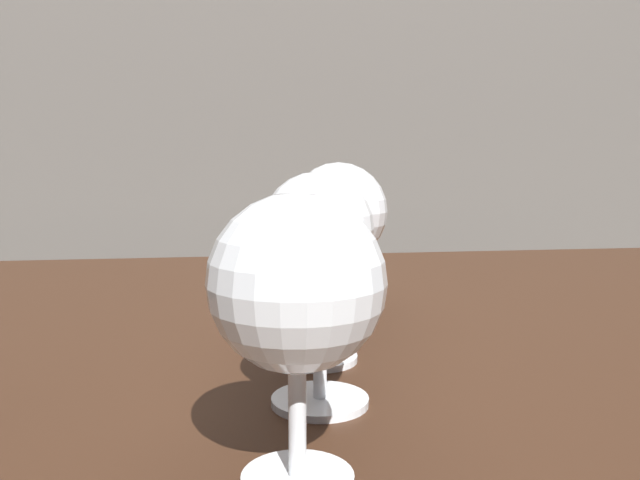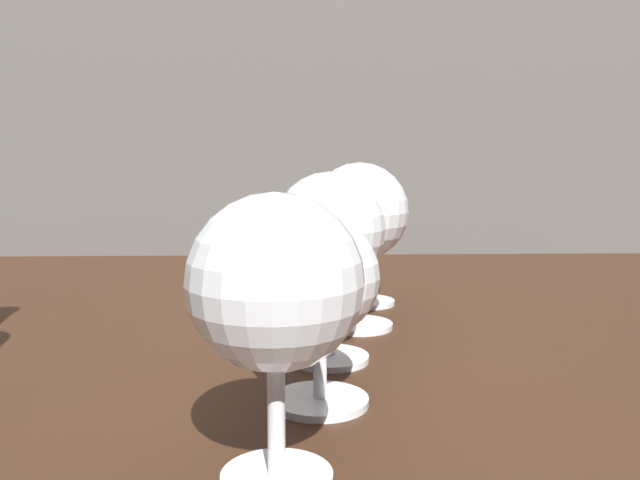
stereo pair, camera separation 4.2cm
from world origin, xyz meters
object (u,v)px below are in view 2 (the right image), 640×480
Objects in this scene: wine_glass_port at (275,288)px; wine_glass_cabernet at (320,281)px; wine_glass_pinot at (329,233)px; wine_glass_rose at (359,216)px; wine_glass_merlot at (368,224)px.

wine_glass_port is 0.11m from wine_glass_cabernet.
wine_glass_cabernet is 0.83× the size of wine_glass_pinot.
wine_glass_port is 0.93× the size of wine_glass_rose.
wine_glass_rose is 1.20× the size of wine_glass_merlot.
wine_glass_rose reaches higher than wine_glass_cabernet.
wine_glass_pinot is at bearing -104.47° from wine_glass_merlot.
wine_glass_merlot is (0.09, 0.39, -0.01)m from wine_glass_port.
wine_glass_rose is at bearing 71.79° from wine_glass_pinot.
wine_glass_merlot is (0.02, 0.10, -0.02)m from wine_glass_rose.
wine_glass_cabernet is 0.09m from wine_glass_pinot.
wine_glass_rose is at bearing -100.54° from wine_glass_merlot.
wine_glass_merlot is at bearing 77.97° from wine_glass_cabernet.
wine_glass_port reaches higher than wine_glass_cabernet.
wine_glass_cabernet is 0.20m from wine_glass_rose.
wine_glass_rose reaches higher than wine_glass_port.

